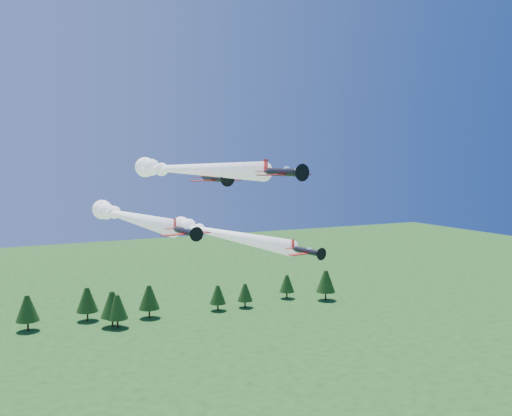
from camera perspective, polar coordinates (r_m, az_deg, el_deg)
name	(u,v)px	position (r m, az deg, el deg)	size (l,w,h in m)	color
plane_lead	(182,169)	(93.12, -7.38, 3.88)	(11.18, 48.91, 3.70)	black
plane_left	(124,216)	(99.23, -13.03, -0.77)	(8.74, 43.74, 3.70)	black
plane_right	(217,233)	(106.14, -3.95, -2.50)	(11.26, 45.37, 3.70)	black
plane_slot	(214,178)	(85.21, -4.18, 3.00)	(8.11, 8.81, 2.85)	black
treeline	(64,308)	(188.18, -18.66, -9.47)	(175.19, 19.26, 11.90)	#382314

